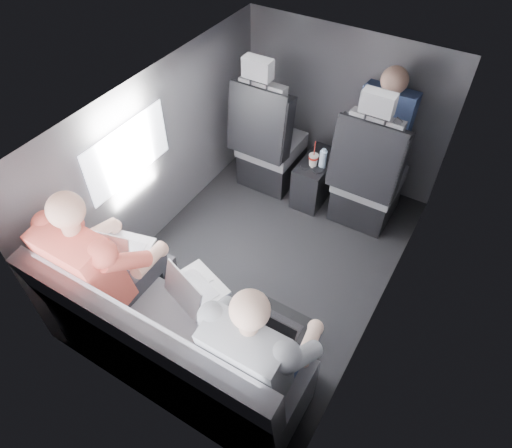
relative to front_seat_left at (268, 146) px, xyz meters
The scene contains 20 objects.
floor 1.03m from the front_seat_left, 61.81° to the right, with size 2.60×2.60×0.00m, color black.
ceiling 1.34m from the front_seat_left, 61.81° to the right, with size 2.60×2.60×0.00m, color #B2B2AD.
panel_left 0.99m from the front_seat_left, 118.19° to the right, with size 0.02×2.60×1.35m, color #56565B.
panel_right 1.61m from the front_seat_left, 31.88° to the right, with size 0.02×2.60×1.35m, color #56565B.
panel_front 0.70m from the front_seat_left, 45.65° to the left, with size 1.80×0.02×1.35m, color #56565B.
panel_back 2.20m from the front_seat_left, 78.12° to the right, with size 1.80×0.02×1.35m, color #56565B.
side_window 1.32m from the front_seat_left, 110.67° to the right, with size 0.02×0.75×0.42m, color white.
seatbelt 1.00m from the front_seat_left, 10.68° to the right, with size 0.05×0.01×0.65m, color black.
front_seat_left is the anchor object (origin of this frame).
front_seat_right 0.90m from the front_seat_left, ahead, with size 0.52×0.58×1.26m.
center_console 0.49m from the front_seat_left, ahead, with size 0.24×0.48×0.41m.
rear_bench 1.96m from the front_seat_left, 76.69° to the right, with size 1.60×0.57×0.92m.
soda_cup 0.45m from the front_seat_left, ahead, with size 0.08×0.08×0.24m.
water_bottle 0.52m from the front_seat_left, ahead, with size 0.06×0.06×0.17m.
laptop_white 1.67m from the front_seat_left, 93.95° to the right, with size 0.36×0.36×0.23m.
laptop_silver 1.74m from the front_seat_left, 74.61° to the right, with size 0.38×0.38×0.23m.
laptop_black 1.93m from the front_seat_left, 59.49° to the right, with size 0.33×0.30×0.24m.
passenger_rear_left 1.83m from the front_seat_left, 92.13° to the right, with size 0.54×0.65×1.28m.
passenger_rear_right 2.07m from the front_seat_left, 61.24° to the right, with size 0.50×0.62×1.23m.
passenger_front_right 0.97m from the front_seat_left, 16.51° to the left, with size 0.40×0.40×0.81m.
Camera 1 is at (1.11, -1.97, 2.74)m, focal length 32.00 mm.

